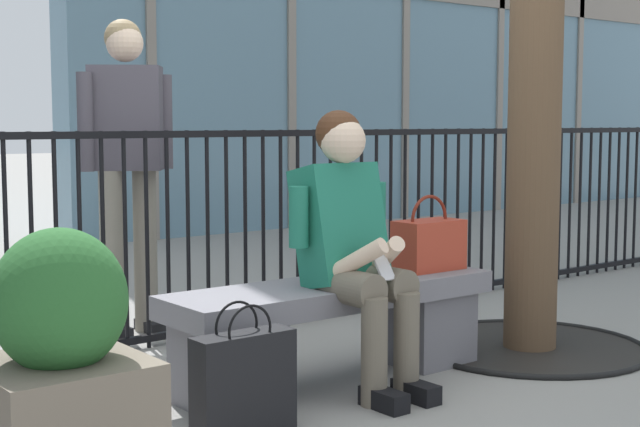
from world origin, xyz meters
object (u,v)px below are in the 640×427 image
object	(u,v)px
stone_bench	(334,322)
handbag_on_bench	(429,244)
seated_person_with_phone	(352,241)
planter	(62,379)
bystander_at_railing	(127,151)
shopping_bag	(244,384)

from	to	relation	value
stone_bench	handbag_on_bench	distance (m)	0.66
seated_person_with_phone	handbag_on_bench	xyz separation A→B (m)	(0.58, 0.12, -0.07)
seated_person_with_phone	planter	world-z (taller)	seated_person_with_phone
seated_person_with_phone	handbag_on_bench	bearing A→B (deg)	11.47
stone_bench	bystander_at_railing	size ratio (longest dim) A/B	0.94
bystander_at_railing	planter	xyz separation A→B (m)	(-1.21, -1.98, -0.61)
seated_person_with_phone	planter	xyz separation A→B (m)	(-1.49, -0.41, -0.26)
stone_bench	bystander_at_railing	distance (m)	1.64
stone_bench	seated_person_with_phone	world-z (taller)	seated_person_with_phone
seated_person_with_phone	planter	distance (m)	1.56
shopping_bag	bystander_at_railing	world-z (taller)	bystander_at_railing
planter	seated_person_with_phone	bearing A→B (deg)	15.54
seated_person_with_phone	stone_bench	bearing A→B (deg)	87.88
planter	shopping_bag	bearing A→B (deg)	12.24
stone_bench	seated_person_with_phone	size ratio (longest dim) A/B	1.32
seated_person_with_phone	bystander_at_railing	world-z (taller)	bystander_at_railing
handbag_on_bench	planter	bearing A→B (deg)	-165.60
handbag_on_bench	shopping_bag	world-z (taller)	handbag_on_bench
stone_bench	bystander_at_railing	bearing A→B (deg)	101.03
handbag_on_bench	shopping_bag	bearing A→B (deg)	-164.36
seated_person_with_phone	planter	bearing A→B (deg)	-164.46
shopping_bag	planter	distance (m)	0.80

